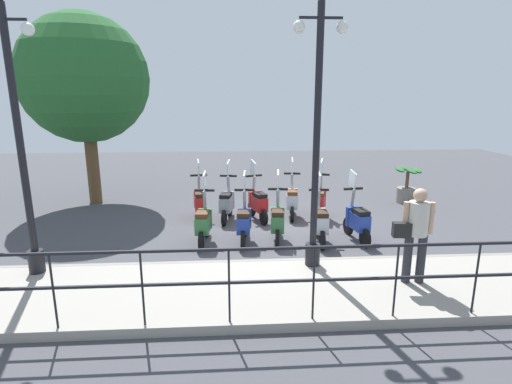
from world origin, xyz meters
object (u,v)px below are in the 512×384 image
Objects in this scene: scooter_near_1 at (320,222)px; scooter_far_3 at (227,203)px; scooter_near_2 at (278,220)px; lamp_post_far at (22,159)px; pedestrian_with_bag at (416,229)px; tree_large at (84,79)px; scooter_near_3 at (244,222)px; scooter_far_1 at (292,199)px; scooter_far_2 at (258,202)px; scooter_far_4 at (200,202)px; lamp_post_near at (316,154)px; potted_palm at (407,188)px; scooter_near_4 at (204,222)px; scooter_far_0 at (319,201)px; scooter_near_0 at (357,220)px.

scooter_near_1 and scooter_far_3 have the same top height.
lamp_post_far is at bearing 117.14° from scooter_near_2.
scooter_near_1 is at bearing 31.45° from pedestrian_with_bag.
scooter_near_3 is at bearing -130.51° from tree_large.
scooter_far_1 and scooter_far_2 have the same top height.
scooter_far_2 is at bearing 18.85° from scooter_near_2.
scooter_near_3 is at bearing -155.69° from scooter_far_4.
lamp_post_near is 2.97× the size of scooter_far_2.
scooter_near_2 is 1.00× the size of scooter_far_4.
scooter_near_2 reaches higher than potted_palm.
scooter_far_4 is at bearing 49.43° from pedestrian_with_bag.
scooter_far_4 is (-1.98, -3.30, -3.13)m from tree_large.
tree_large is at bearing 61.02° from scooter_near_2.
scooter_far_4 is at bearing 102.36° from potted_palm.
scooter_near_1 and scooter_near_4 have the same top height.
pedestrian_with_bag reaches higher than scooter_far_2.
scooter_near_2 is 1.00× the size of scooter_far_1.
scooter_far_4 is (1.85, 2.73, 0.00)m from scooter_near_1.
lamp_post_far reaches higher than scooter_far_3.
lamp_post_near is 3.77m from scooter_far_0.
lamp_post_near is 2.97× the size of scooter_far_4.
potted_palm is at bearing -43.00° from scooter_near_1.
lamp_post_near is 6.28m from potted_palm.
scooter_far_2 is at bearing -9.07° from scooter_near_3.
pedestrian_with_bag is 5.63m from scooter_far_4.
lamp_post_near is 3.82m from scooter_far_1.
tree_large reaches higher than scooter_far_4.
scooter_far_2 is (4.00, 2.28, -0.60)m from pedestrian_with_bag.
tree_large is 3.53× the size of scooter_far_2.
lamp_post_near is at bearing -157.67° from scooter_near_2.
tree_large is 3.53× the size of scooter_near_3.
scooter_far_0 is 1.00× the size of scooter_far_4.
scooter_near_1 is 1.00× the size of scooter_far_4.
tree_large is 3.53× the size of scooter_near_4.
scooter_near_0 is 3.33m from scooter_far_3.
scooter_near_1 is at bearing 85.59° from scooter_near_0.
scooter_near_4 is at bearing -60.06° from lamp_post_far.
lamp_post_near is 2.62m from scooter_near_3.
scooter_near_0 is at bearing -118.71° from tree_large.
scooter_far_0 is (1.66, -2.03, 0.00)m from scooter_near_3.
scooter_near_2 is 1.00× the size of scooter_far_0.
lamp_post_near reaches higher than scooter_far_4.
scooter_far_3 and scooter_far_4 have the same top height.
lamp_post_near is 2.97× the size of scooter_near_2.
lamp_post_far is at bearing 137.35° from scooter_far_0.
scooter_near_3 is 1.00× the size of scooter_far_0.
scooter_near_3 reaches higher than potted_palm.
scooter_far_0 is at bearing -107.96° from tree_large.
scooter_near_4 is 1.00× the size of scooter_far_0.
scooter_far_2 is at bearing -51.94° from lamp_post_far.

